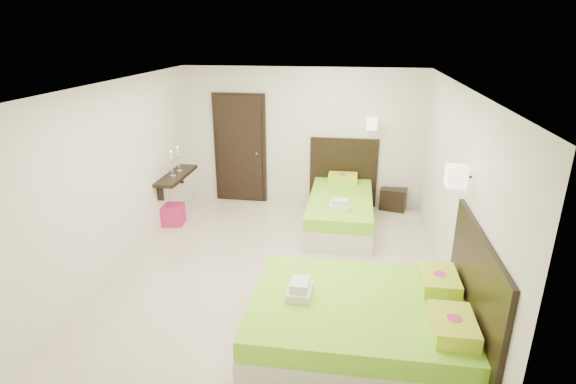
# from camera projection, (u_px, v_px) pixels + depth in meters

# --- Properties ---
(floor) EXTENTS (5.50, 5.50, 0.00)m
(floor) POSITION_uv_depth(u_px,v_px,m) (278.00, 272.00, 6.36)
(floor) COLOR beige
(floor) RESTS_ON ground
(bed_single) EXTENTS (1.27, 2.12, 1.75)m
(bed_single) POSITION_uv_depth(u_px,v_px,m) (341.00, 208.00, 7.78)
(bed_single) COLOR beige
(bed_single) RESTS_ON ground
(bed_double) EXTENTS (2.27, 1.93, 1.87)m
(bed_double) POSITION_uv_depth(u_px,v_px,m) (366.00, 322.00, 4.73)
(bed_double) COLOR beige
(bed_double) RESTS_ON ground
(nightstand) EXTENTS (0.55, 0.51, 0.41)m
(nightstand) POSITION_uv_depth(u_px,v_px,m) (394.00, 198.00, 8.53)
(nightstand) COLOR black
(nightstand) RESTS_ON ground
(ottoman) EXTENTS (0.40, 0.40, 0.35)m
(ottoman) POSITION_uv_depth(u_px,v_px,m) (173.00, 214.00, 7.86)
(ottoman) COLOR #AF1750
(ottoman) RESTS_ON ground
(door) EXTENTS (1.02, 0.15, 2.14)m
(door) POSITION_uv_depth(u_px,v_px,m) (240.00, 149.00, 8.67)
(door) COLOR black
(door) RESTS_ON ground
(console_shelf) EXTENTS (0.35, 1.20, 0.78)m
(console_shelf) POSITION_uv_depth(u_px,v_px,m) (176.00, 176.00, 7.86)
(console_shelf) COLOR black
(console_shelf) RESTS_ON ground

